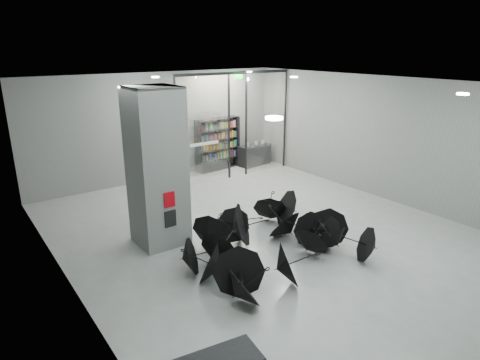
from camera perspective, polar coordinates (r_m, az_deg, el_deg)
room at (r=10.06m, az=6.45°, el=6.01°), size 14.00×14.02×4.01m
column at (r=10.56m, az=-11.34°, el=1.61°), size 1.20×1.20×4.00m
fire_cabinet at (r=10.22m, az=-9.64°, el=-2.67°), size 0.28×0.04×0.38m
info_panel at (r=10.41m, az=-9.49°, el=-5.24°), size 0.30×0.03×0.42m
exit_sign at (r=15.52m, az=-0.19°, el=13.93°), size 0.30×0.06×0.15m
glass_partition at (r=15.88m, az=-0.63°, el=8.06°), size 5.06×0.08×4.00m
bookshelf at (r=17.12m, az=-3.04°, el=4.93°), size 1.96×0.60×2.12m
shop_counter at (r=17.88m, az=2.00°, el=3.45°), size 1.51×0.76×0.87m
umbrella_cluster at (r=10.32m, az=4.12°, el=-8.60°), size 4.99×4.40×1.27m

